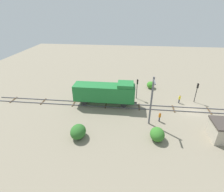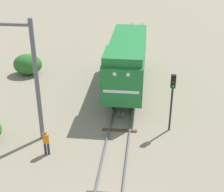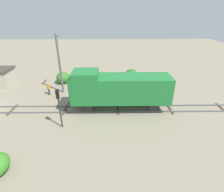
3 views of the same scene
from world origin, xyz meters
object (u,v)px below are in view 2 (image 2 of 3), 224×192
at_px(locomotive, 127,60).
at_px(catenary_mast, 36,79).
at_px(traffic_signal_mid, 172,93).
at_px(worker_by_signal, 46,141).

height_order(locomotive, catenary_mast, catenary_mast).
bearing_deg(locomotive, catenary_mast, -123.20).
height_order(locomotive, traffic_signal_mid, locomotive).
relative_size(locomotive, worker_by_signal, 6.82).
bearing_deg(traffic_signal_mid, locomotive, 120.12).
distance_m(locomotive, worker_by_signal, 10.51).
xyz_separation_m(locomotive, catenary_mast, (-5.06, -7.73, 1.48)).
relative_size(traffic_signal_mid, worker_by_signal, 2.43).
relative_size(locomotive, traffic_signal_mid, 2.80).
xyz_separation_m(traffic_signal_mid, worker_by_signal, (-7.60, -3.61, -1.88)).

